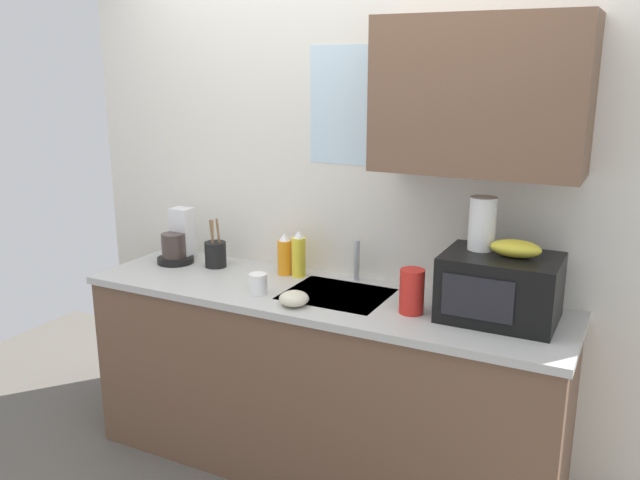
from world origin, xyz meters
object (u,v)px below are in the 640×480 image
object	(u,v)px
banana_bunch	(516,249)
small_bowl	(294,299)
microwave	(500,287)
paper_towel_roll	(482,224)
dish_soap_bottle_yellow	(299,255)
cereal_canister	(412,291)
utensil_crock	(215,254)
mug_white	(258,284)
dish_soap_bottle_orange	(285,255)
coffee_maker	(178,242)

from	to	relation	value
banana_bunch	small_bowl	world-z (taller)	banana_bunch
microwave	small_bowl	xyz separation A→B (m)	(-0.82, -0.25, -0.10)
paper_towel_roll	microwave	bearing A→B (deg)	-27.38
paper_towel_roll	dish_soap_bottle_yellow	world-z (taller)	paper_towel_roll
microwave	paper_towel_roll	distance (m)	0.27
banana_bunch	small_bowl	distance (m)	0.95
cereal_canister	utensil_crock	distance (m)	1.13
dish_soap_bottle_yellow	mug_white	size ratio (longest dim) A/B	2.43
paper_towel_roll	mug_white	distance (m)	1.03
dish_soap_bottle_orange	cereal_canister	size ratio (longest dim) A/B	1.09
microwave	dish_soap_bottle_orange	world-z (taller)	microwave
cereal_canister	mug_white	distance (m)	0.71
dish_soap_bottle_yellow	banana_bunch	bearing A→B (deg)	-6.63
microwave	coffee_maker	world-z (taller)	coffee_maker
banana_bunch	dish_soap_bottle_yellow	bearing A→B (deg)	173.37
utensil_crock	small_bowl	xyz separation A→B (m)	(0.64, -0.32, -0.04)
coffee_maker	dish_soap_bottle_yellow	distance (m)	0.69
dish_soap_bottle_orange	mug_white	size ratio (longest dim) A/B	2.19
dish_soap_bottle_yellow	utensil_crock	bearing A→B (deg)	-173.54
utensil_crock	dish_soap_bottle_yellow	bearing A→B (deg)	6.46
dish_soap_bottle_orange	small_bowl	bearing A→B (deg)	-54.97
paper_towel_roll	utensil_crock	xyz separation A→B (m)	(-1.36, 0.02, -0.31)
coffee_maker	utensil_crock	xyz separation A→B (m)	(0.23, 0.01, -0.04)
small_bowl	paper_towel_roll	bearing A→B (deg)	22.62
microwave	utensil_crock	xyz separation A→B (m)	(-1.46, 0.07, -0.07)
coffee_maker	mug_white	world-z (taller)	coffee_maker
small_bowl	cereal_canister	bearing A→B (deg)	17.35
cereal_canister	small_bowl	xyz separation A→B (m)	(-0.48, -0.15, -0.06)
dish_soap_bottle_orange	mug_white	world-z (taller)	dish_soap_bottle_orange
coffee_maker	utensil_crock	world-z (taller)	coffee_maker
coffee_maker	cereal_canister	xyz separation A→B (m)	(1.35, -0.16, -0.01)
dish_soap_bottle_orange	mug_white	xyz separation A→B (m)	(0.04, -0.31, -0.05)
paper_towel_roll	small_bowl	distance (m)	0.85
microwave	small_bowl	size ratio (longest dim) A/B	3.54
coffee_maker	dish_soap_bottle_yellow	size ratio (longest dim) A/B	1.21
microwave	cereal_canister	size ratio (longest dim) A/B	2.42
cereal_canister	dish_soap_bottle_yellow	bearing A→B (deg)	161.41
coffee_maker	cereal_canister	world-z (taller)	coffee_maker
dish_soap_bottle_yellow	dish_soap_bottle_orange	world-z (taller)	dish_soap_bottle_yellow
microwave	cereal_canister	distance (m)	0.36
paper_towel_roll	coffee_maker	size ratio (longest dim) A/B	0.79
dish_soap_bottle_yellow	small_bowl	xyz separation A→B (m)	(0.18, -0.37, -0.08)
microwave	dish_soap_bottle_yellow	bearing A→B (deg)	172.95
microwave	coffee_maker	bearing A→B (deg)	177.97
small_bowl	coffee_maker	bearing A→B (deg)	160.51
paper_towel_roll	coffee_maker	distance (m)	1.62
paper_towel_roll	small_bowl	xyz separation A→B (m)	(-0.72, -0.30, -0.35)
dish_soap_bottle_yellow	cereal_canister	xyz separation A→B (m)	(0.66, -0.22, -0.01)
paper_towel_roll	coffee_maker	xyz separation A→B (m)	(-1.59, 0.01, -0.28)
dish_soap_bottle_yellow	mug_white	bearing A→B (deg)	-97.30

